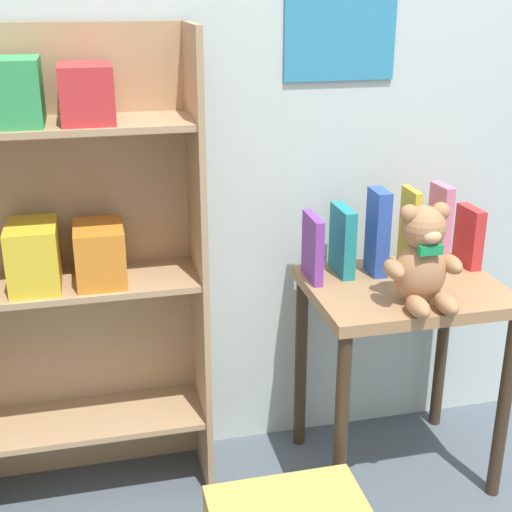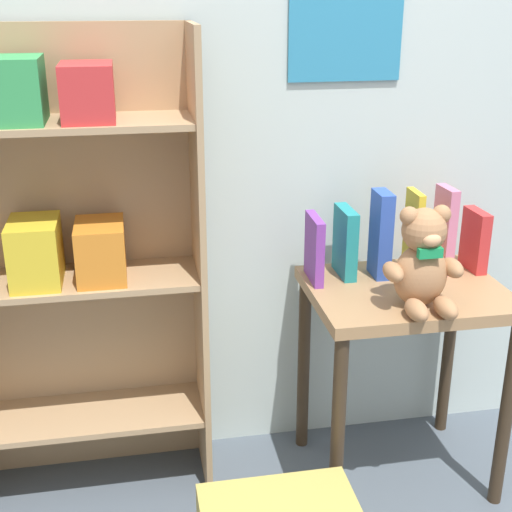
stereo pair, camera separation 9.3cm
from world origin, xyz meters
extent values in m
cube|color=silver|center=(0.00, 1.36, 1.25)|extent=(4.80, 0.06, 2.50)
cube|color=teal|center=(-0.03, 1.33, 1.35)|extent=(0.34, 0.01, 0.27)
cube|color=tan|center=(-0.49, 1.18, 0.70)|extent=(0.02, 0.27, 1.39)
cube|color=tan|center=(-0.85, 1.30, 0.70)|extent=(0.75, 0.02, 1.39)
cube|color=tan|center=(-0.85, 1.18, 0.25)|extent=(0.71, 0.25, 0.02)
cube|color=tan|center=(-0.85, 1.18, 0.70)|extent=(0.71, 0.25, 0.02)
cube|color=tan|center=(-0.85, 1.18, 1.14)|extent=(0.71, 0.25, 0.02)
cube|color=#33934C|center=(-0.94, 1.17, 1.23)|extent=(0.13, 0.19, 0.16)
cube|color=red|center=(-0.76, 1.17, 1.22)|extent=(0.13, 0.19, 0.15)
cube|color=gold|center=(-0.94, 1.17, 0.79)|extent=(0.13, 0.19, 0.18)
cube|color=orange|center=(-0.76, 1.17, 0.78)|extent=(0.13, 0.19, 0.16)
cube|color=#9E754C|center=(0.11, 1.06, 0.63)|extent=(0.57, 0.45, 0.04)
cylinder|color=#37291A|center=(-0.15, 0.87, 0.31)|extent=(0.04, 0.04, 0.61)
cylinder|color=#37291A|center=(0.37, 0.87, 0.31)|extent=(0.04, 0.04, 0.61)
cylinder|color=#37291A|center=(-0.15, 1.26, 0.31)|extent=(0.04, 0.04, 0.61)
cylinder|color=#37291A|center=(0.37, 1.26, 0.31)|extent=(0.04, 0.04, 0.61)
ellipsoid|color=#A8754C|center=(0.09, 0.94, 0.74)|extent=(0.15, 0.11, 0.18)
sphere|color=#A8754C|center=(0.09, 0.94, 0.87)|extent=(0.12, 0.12, 0.12)
sphere|color=#A8754C|center=(0.05, 0.94, 0.91)|extent=(0.05, 0.05, 0.05)
sphere|color=#A8754C|center=(0.14, 0.94, 0.91)|extent=(0.05, 0.05, 0.05)
ellipsoid|color=tan|center=(0.09, 0.89, 0.86)|extent=(0.05, 0.04, 0.04)
ellipsoid|color=#A8754C|center=(0.01, 0.93, 0.76)|extent=(0.05, 0.10, 0.05)
ellipsoid|color=#A8754C|center=(0.18, 0.93, 0.76)|extent=(0.05, 0.10, 0.05)
ellipsoid|color=#A8754C|center=(0.05, 0.85, 0.68)|extent=(0.05, 0.11, 0.05)
ellipsoid|color=#A8754C|center=(0.13, 0.85, 0.68)|extent=(0.05, 0.11, 0.05)
cube|color=#198E4C|center=(0.09, 0.89, 0.82)|extent=(0.07, 0.02, 0.03)
cube|color=purple|center=(-0.15, 1.17, 0.75)|extent=(0.03, 0.15, 0.20)
cube|color=teal|center=(-0.04, 1.19, 0.75)|extent=(0.04, 0.14, 0.21)
cube|color=#2D51B7|center=(0.06, 1.17, 0.78)|extent=(0.05, 0.10, 0.26)
cube|color=gold|center=(0.16, 1.17, 0.78)|extent=(0.03, 0.11, 0.26)
cube|color=#D17093|center=(0.26, 1.17, 0.78)|extent=(0.04, 0.10, 0.27)
cube|color=red|center=(0.37, 1.16, 0.74)|extent=(0.04, 0.12, 0.19)
camera|label=1|loc=(-0.77, -0.73, 1.48)|focal=50.00mm
camera|label=2|loc=(-0.68, -0.75, 1.48)|focal=50.00mm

